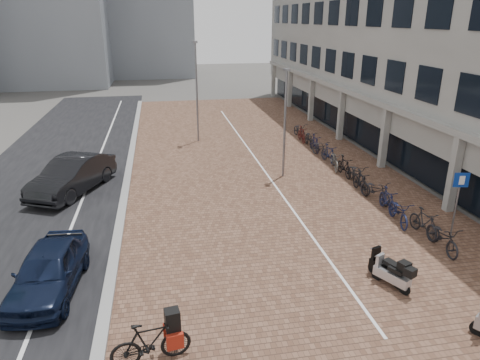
# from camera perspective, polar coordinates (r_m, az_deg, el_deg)

# --- Properties ---
(ground) EXTENTS (140.00, 140.00, 0.00)m
(ground) POSITION_cam_1_polar(r_m,az_deg,el_deg) (14.12, 4.58, -13.44)
(ground) COLOR #474442
(ground) RESTS_ON ground
(plaza_brick) EXTENTS (14.50, 42.00, 0.04)m
(plaza_brick) POSITION_cam_1_polar(r_m,az_deg,el_deg) (25.11, 1.99, 2.25)
(plaza_brick) COLOR brown
(plaza_brick) RESTS_ON ground
(street_asphalt) EXTENTS (8.00, 50.00, 0.03)m
(street_asphalt) POSITION_cam_1_polar(r_m,az_deg,el_deg) (25.24, -23.20, 0.63)
(street_asphalt) COLOR black
(street_asphalt) RESTS_ON ground
(curb) EXTENTS (0.35, 42.00, 0.14)m
(curb) POSITION_cam_1_polar(r_m,az_deg,el_deg) (24.62, -14.37, 1.37)
(curb) COLOR gray
(curb) RESTS_ON ground
(lane_line) EXTENTS (0.12, 44.00, 0.00)m
(lane_line) POSITION_cam_1_polar(r_m,az_deg,el_deg) (24.85, -18.73, 0.97)
(lane_line) COLOR white
(lane_line) RESTS_ON street_asphalt
(parking_line) EXTENTS (0.10, 30.00, 0.00)m
(parking_line) POSITION_cam_1_polar(r_m,az_deg,el_deg) (25.15, 2.43, 2.33)
(parking_line) COLOR white
(parking_line) RESTS_ON plaza_brick
(office_building) EXTENTS (8.40, 40.00, 15.00)m
(office_building) POSITION_cam_1_polar(r_m,az_deg,el_deg) (31.72, 21.53, 20.22)
(office_building) COLOR #999994
(office_building) RESTS_ON ground
(car_navy) EXTENTS (2.05, 4.37, 1.45)m
(car_navy) POSITION_cam_1_polar(r_m,az_deg,el_deg) (14.59, -23.82, -10.76)
(car_navy) COLOR black
(car_navy) RESTS_ON ground
(car_dark) EXTENTS (3.78, 5.41, 1.69)m
(car_dark) POSITION_cam_1_polar(r_m,az_deg,el_deg) (22.15, -21.14, 0.58)
(car_dark) COLOR black
(car_dark) RESTS_ON ground
(hero_bike) EXTENTS (2.01, 0.83, 1.38)m
(hero_bike) POSITION_cam_1_polar(r_m,az_deg,el_deg) (11.28, -11.64, -20.06)
(hero_bike) COLOR black
(hero_bike) RESTS_ON ground
(scooter_front) EXTENTS (1.02, 1.45, 0.96)m
(scooter_front) POSITION_cam_1_polar(r_m,az_deg,el_deg) (14.45, 19.33, -11.55)
(scooter_front) COLOR #BABBC0
(scooter_front) RESTS_ON ground
(scooter_mid) EXTENTS (0.93, 1.54, 1.01)m
(scooter_mid) POSITION_cam_1_polar(r_m,az_deg,el_deg) (14.68, 18.77, -10.82)
(scooter_mid) COLOR black
(scooter_mid) RESTS_ON ground
(parking_sign) EXTENTS (0.55, 0.15, 2.63)m
(parking_sign) POSITION_cam_1_polar(r_m,az_deg,el_deg) (17.87, 26.74, -1.70)
(parking_sign) COLOR slate
(parking_sign) RESTS_ON ground
(lamp_near) EXTENTS (0.12, 0.12, 5.51)m
(lamp_near) POSITION_cam_1_polar(r_m,az_deg,el_deg) (22.33, 5.89, 7.15)
(lamp_near) COLOR gray
(lamp_near) RESTS_ON ground
(lamp_far) EXTENTS (0.12, 0.12, 6.45)m
(lamp_far) POSITION_cam_1_polar(r_m,az_deg,el_deg) (29.15, -5.69, 11.23)
(lamp_far) COLOR slate
(lamp_far) RESTS_ON ground
(bike_row) EXTENTS (1.29, 18.11, 1.05)m
(bike_row) POSITION_cam_1_polar(r_m,az_deg,el_deg) (23.58, 13.61, 1.74)
(bike_row) COLOR black
(bike_row) RESTS_ON ground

